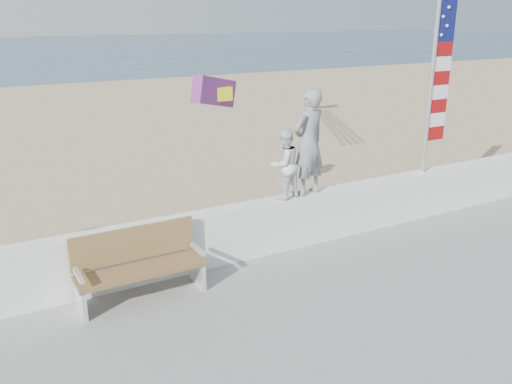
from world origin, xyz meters
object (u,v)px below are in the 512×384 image
bench (139,263)px  child (284,164)px  flag (437,73)px  adult (309,143)px

bench → child: bearing=9.6°
child → bench: bearing=-3.6°
child → flag: 3.60m
bench → flag: flag is taller
flag → child: bearing=180.0°
adult → bench: adult is taller
child → bench: child is taller
adult → flag: (2.87, -0.00, 1.01)m
adult → flag: size_ratio=0.52×
adult → child: adult is taller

